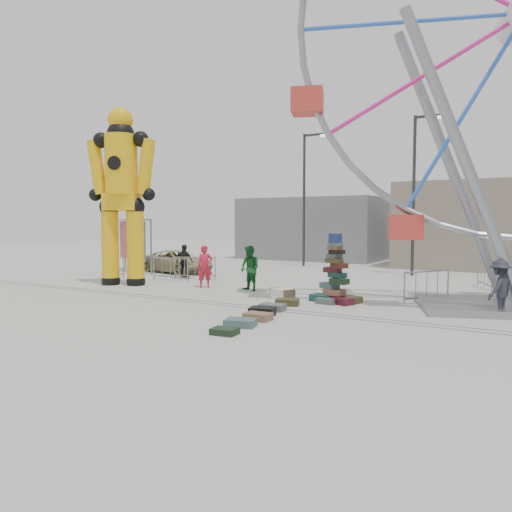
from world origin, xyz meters
The scene contains 27 objects.
ground centered at (0.00, 0.00, 0.00)m, with size 90.00×90.00×0.00m, color #9E9E99.
track_line_near centered at (0.00, 0.60, 0.00)m, with size 40.00×0.04×0.01m, color #47443F.
track_line_far centered at (0.00, 1.00, 0.00)m, with size 40.00×0.04×0.01m, color #47443F.
building_right centered at (7.00, 20.00, 2.50)m, with size 12.00×8.00×5.00m, color gray.
building_left centered at (-6.00, 22.00, 2.20)m, with size 10.00×8.00×4.40m, color gray.
lamp_post_right centered at (3.09, 13.00, 4.48)m, with size 1.41×0.25×8.00m.
lamp_post_left centered at (-3.91, 15.00, 4.48)m, with size 1.41×0.25×8.00m.
suitcase_tower centered at (2.77, 3.10, 0.65)m, with size 1.78×1.48×2.34m.
crash_test_dummy centered at (-6.82, 2.77, 4.11)m, with size 3.06×1.62×7.80m.
banner_scaffold centered at (-10.42, 6.99, 2.15)m, with size 3.88×2.23×2.86m.
steamer_trunk centered at (1.00, 2.62, 0.20)m, with size 0.85×0.49×0.40m, color silver.
row_case_0 centered at (1.67, 1.70, 0.11)m, with size 0.74×0.51×0.22m, color #3D3C1E.
row_case_1 centered at (1.70, 0.62, 0.10)m, with size 0.76×0.55×0.21m, color #595E61.
row_case_2 centered at (1.84, -0.24, 0.12)m, with size 0.72×0.53×0.24m, color black.
row_case_3 centered at (2.08, -0.91, 0.10)m, with size 0.73×0.53×0.21m, color #8D5D47.
row_case_4 centered at (2.10, -1.85, 0.10)m, with size 0.79×0.58×0.20m, color #476266.
row_case_5 centered at (2.27, -2.83, 0.08)m, with size 0.63×0.48×0.16m, color black.
barricade_dummy_a centered at (-9.63, 4.89, 0.55)m, with size 2.00×0.10×1.10m, color gray, non-canonical shape.
barricade_dummy_b centered at (-6.07, 4.98, 0.55)m, with size 2.00×0.10×1.10m, color gray, non-canonical shape.
barricade_dummy_c centered at (-5.40, 5.96, 0.55)m, with size 2.00×0.10×1.10m, color gray, non-canonical shape.
barricade_wheel_front centered at (5.45, 4.68, 0.55)m, with size 2.00×0.10×1.10m, color gray, non-canonical shape.
barricade_wheel_back centered at (6.73, 9.59, 0.55)m, with size 2.00×0.10×1.10m, color gray, non-canonical shape.
pedestrian_red centered at (-3.27, 3.88, 0.88)m, with size 0.64×0.42×1.75m, color red.
pedestrian_green centered at (-1.16, 3.99, 0.90)m, with size 0.87×0.68×1.79m, color #175F25.
pedestrian_black centered at (-6.05, 6.00, 0.82)m, with size 0.96×0.40×1.64m, color black.
pedestrian_grey centered at (7.80, 3.10, 0.83)m, with size 1.07×0.61×1.65m, color #242530.
parked_suv centered at (-8.07, 7.94, 0.60)m, with size 1.98×4.30×1.20m, color tan.
Camera 1 is at (9.01, -12.72, 2.75)m, focal length 35.00 mm.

